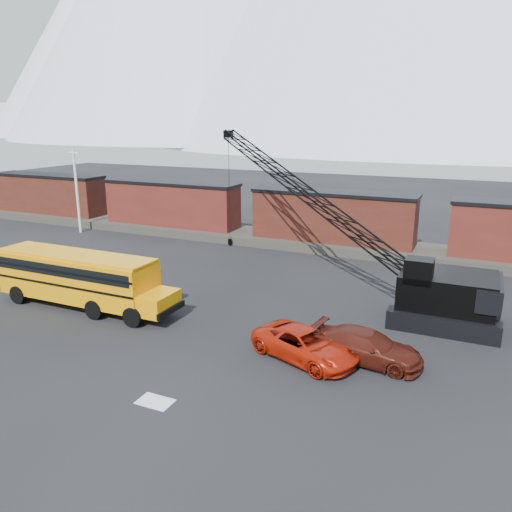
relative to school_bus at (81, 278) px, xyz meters
The scene contains 11 objects.
ground 9.87m from the school_bus, 16.16° to the right, with size 160.00×160.00×0.00m, color black.
gravel_berm 21.48m from the school_bus, 64.22° to the left, with size 120.00×5.00×0.70m, color #403B34.
boxcar_west_far 29.79m from the school_bus, 139.60° to the left, with size 13.70×3.10×4.17m.
boxcar_west_near 20.44m from the school_bus, 109.09° to the left, with size 13.70×3.10×4.17m.
boxcar_mid 21.45m from the school_bus, 64.22° to the left, with size 13.70×3.10×4.17m.
utility_pole 21.33m from the school_bus, 133.81° to the left, with size 1.40×0.24×8.00m.
snow_patch 12.02m from the school_bus, 34.30° to the right, with size 1.40×0.90×0.02m, color silver.
school_bus is the anchor object (origin of this frame).
red_pickup 14.01m from the school_bus, ahead, with size 2.37×5.15×1.43m, color #B01B08.
maroon_suv 16.57m from the school_bus, ahead, with size 2.04×5.03×1.46m, color #45130C.
crawler_crane 15.32m from the school_bus, 50.14° to the left, with size 21.59×12.88×9.94m.
Camera 1 is at (11.22, -18.01, 10.64)m, focal length 35.00 mm.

